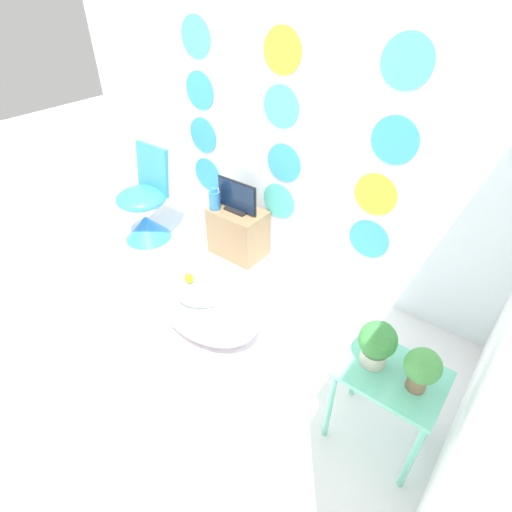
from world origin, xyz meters
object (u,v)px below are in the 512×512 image
tv (237,198)px  chair (145,212)px  potted_plant_left (377,343)px  potted_plant_right (422,368)px  bathtub (208,306)px  vase (215,200)px

tv → chair: bearing=-158.8°
potted_plant_left → potted_plant_right: size_ratio=1.06×
chair → potted_plant_right: chair is taller
bathtub → vase: (-0.62, 0.78, 0.32)m
chair → tv: (0.87, 0.34, 0.29)m
chair → tv: chair is taller
vase → potted_plant_right: (2.06, -0.82, 0.17)m
chair → potted_plant_left: (2.53, -0.56, 0.43)m
chair → vase: 0.78m
chair → vase: bearing=19.7°
chair → bathtub: bearing=-22.0°
potted_plant_left → potted_plant_right: (0.23, -0.02, 0.00)m
chair → potted_plant_left: chair is taller
tv → potted_plant_left: bearing=-28.4°
bathtub → tv: bearing=117.1°
potted_plant_left → bathtub: bearing=178.7°
vase → potted_plant_left: (1.84, -0.81, 0.17)m
tv → vase: 0.20m
tv → bathtub: bearing=-62.9°
chair → potted_plant_right: size_ratio=3.65×
potted_plant_right → potted_plant_left: bearing=176.2°
chair → vase: chair is taller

